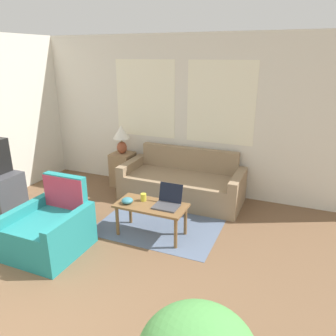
% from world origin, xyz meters
% --- Properties ---
extents(wall_back, '(6.30, 0.06, 2.60)m').
position_xyz_m(wall_back, '(-0.00, 4.01, 1.31)').
color(wall_back, silver).
rests_on(wall_back, ground_plane).
extents(rug, '(1.66, 1.86, 0.01)m').
position_xyz_m(rug, '(0.14, 2.91, 0.00)').
color(rug, slate).
rests_on(rug, ground_plane).
extents(couch, '(1.95, 0.85, 0.80)m').
position_xyz_m(couch, '(0.12, 3.57, 0.26)').
color(couch, '#937A5B').
rests_on(couch, ground_plane).
extents(armchair, '(0.78, 0.84, 0.87)m').
position_xyz_m(armchair, '(-0.82, 1.55, 0.27)').
color(armchair, teal).
rests_on(armchair, ground_plane).
extents(side_table, '(0.37, 0.37, 0.60)m').
position_xyz_m(side_table, '(-1.09, 3.72, 0.30)').
color(side_table, '#937551').
rests_on(side_table, ground_plane).
extents(table_lamp, '(0.30, 0.30, 0.51)m').
position_xyz_m(table_lamp, '(-1.09, 3.72, 0.92)').
color(table_lamp, brown).
rests_on(table_lamp, side_table).
extents(coffee_table, '(0.92, 0.45, 0.44)m').
position_xyz_m(coffee_table, '(0.14, 2.32, 0.38)').
color(coffee_table, brown).
rests_on(coffee_table, ground_plane).
extents(laptop, '(0.31, 0.32, 0.26)m').
position_xyz_m(laptop, '(0.35, 2.38, 0.50)').
color(laptop, '#47474C').
rests_on(laptop, coffee_table).
extents(cup_navy, '(0.08, 0.08, 0.10)m').
position_xyz_m(cup_navy, '(0.00, 2.39, 0.49)').
color(cup_navy, gold).
rests_on(cup_navy, coffee_table).
extents(snack_bowl, '(0.15, 0.15, 0.08)m').
position_xyz_m(snack_bowl, '(-0.16, 2.24, 0.48)').
color(snack_bowl, teal).
rests_on(snack_bowl, coffee_table).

